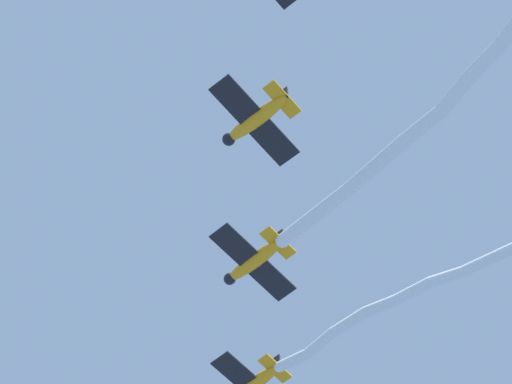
% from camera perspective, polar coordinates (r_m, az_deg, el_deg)
% --- Properties ---
extents(smoke_trail_lead, '(18.26, 14.70, 2.90)m').
position_cam_1_polar(smoke_trail_lead, '(79.83, 8.05, -5.05)').
color(smoke_trail_lead, white).
extents(airplane_left_wing, '(6.50, 5.83, 1.79)m').
position_cam_1_polar(airplane_left_wing, '(76.88, -0.11, -3.49)').
color(airplane_left_wing, orange).
extents(smoke_trail_left_wing, '(16.44, 23.48, 3.19)m').
position_cam_1_polar(smoke_trail_left_wing, '(73.09, 9.04, 4.38)').
color(smoke_trail_left_wing, white).
extents(airplane_right_wing, '(6.39, 5.92, 1.79)m').
position_cam_1_polar(airplane_right_wing, '(71.65, -0.03, 3.64)').
color(airplane_right_wing, orange).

